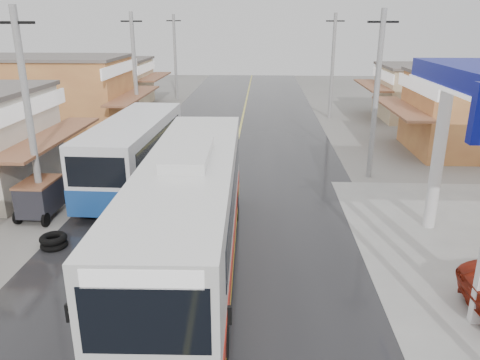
% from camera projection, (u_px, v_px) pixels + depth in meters
% --- Properties ---
extents(road, '(12.00, 90.00, 0.02)m').
position_uv_depth(road, '(230.00, 174.00, 23.89)').
color(road, black).
rests_on(road, ground).
extents(centre_line, '(0.15, 90.00, 0.01)m').
position_uv_depth(centre_line, '(230.00, 174.00, 23.88)').
color(centre_line, '#D8CC4C').
rests_on(centre_line, road).
extents(shopfronts_left, '(11.00, 44.00, 5.20)m').
position_uv_depth(shopfronts_left, '(12.00, 155.00, 27.32)').
color(shopfronts_left, tan).
rests_on(shopfronts_left, ground).
extents(utility_poles_left, '(1.60, 50.00, 8.00)m').
position_uv_depth(utility_poles_left, '(102.00, 167.00, 25.16)').
color(utility_poles_left, gray).
rests_on(utility_poles_left, ground).
extents(utility_poles_right, '(1.60, 36.00, 8.00)m').
position_uv_depth(utility_poles_right, '(368.00, 177.00, 23.57)').
color(utility_poles_right, gray).
rests_on(utility_poles_right, ground).
extents(coach_bus, '(3.12, 12.72, 3.95)m').
position_uv_depth(coach_bus, '(191.00, 213.00, 14.23)').
color(coach_bus, silver).
rests_on(coach_bus, road).
extents(second_bus, '(2.83, 9.59, 3.16)m').
position_uv_depth(second_bus, '(134.00, 152.00, 21.63)').
color(second_bus, silver).
rests_on(second_bus, road).
extents(cyclist, '(0.97, 1.98, 2.05)m').
position_uv_depth(cyclist, '(129.00, 190.00, 19.76)').
color(cyclist, black).
rests_on(cyclist, ground).
extents(tricycle_near, '(1.38, 2.06, 1.56)m').
position_uv_depth(tricycle_near, '(39.00, 197.00, 18.40)').
color(tricycle_near, '#26262D').
rests_on(tricycle_near, ground).
extents(tricycle_far, '(1.62, 2.09, 1.60)m').
position_uv_depth(tricycle_far, '(94.00, 148.00, 25.30)').
color(tricycle_far, '#26262D').
rests_on(tricycle_far, ground).
extents(tyre_stack, '(0.93, 0.93, 0.48)m').
position_uv_depth(tyre_stack, '(54.00, 241.00, 16.15)').
color(tyre_stack, black).
rests_on(tyre_stack, ground).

